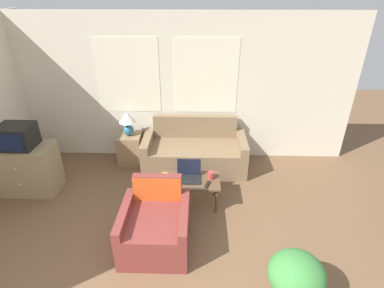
{
  "coord_description": "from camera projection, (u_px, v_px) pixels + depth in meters",
  "views": [
    {
      "loc": [
        0.5,
        -1.4,
        2.93
      ],
      "look_at": [
        0.38,
        2.72,
        0.75
      ],
      "focal_mm": 28.0,
      "sensor_mm": 36.0,
      "label": 1
    }
  ],
  "objects": [
    {
      "name": "table_lamp",
      "position": [
        128.0,
        121.0,
        5.26
      ],
      "size": [
        0.29,
        0.29,
        0.45
      ],
      "color": "teal",
      "rests_on": "side_table"
    },
    {
      "name": "side_table",
      "position": [
        131.0,
        148.0,
        5.52
      ],
      "size": [
        0.42,
        0.42,
        0.55
      ],
      "color": "#937551",
      "rests_on": "ground_plane"
    },
    {
      "name": "television",
      "position": [
        17.0,
        136.0,
        4.41
      ],
      "size": [
        0.49,
        0.42,
        0.35
      ],
      "color": "black",
      "rests_on": "tv_dresser"
    },
    {
      "name": "tv_dresser",
      "position": [
        27.0,
        169.0,
        4.68
      ],
      "size": [
        0.91,
        0.53,
        0.79
      ],
      "color": "#998460",
      "rests_on": "ground_plane"
    },
    {
      "name": "armchair",
      "position": [
        156.0,
        227.0,
        3.73
      ],
      "size": [
        0.82,
        0.85,
        0.82
      ],
      "color": "brown",
      "rests_on": "ground_plane"
    },
    {
      "name": "tv_remote",
      "position": [
        207.0,
        184.0,
        4.26
      ],
      "size": [
        0.09,
        0.16,
        0.02
      ],
      "color": "black",
      "rests_on": "coffee_table"
    },
    {
      "name": "cup_yellow",
      "position": [
        165.0,
        177.0,
        4.35
      ],
      "size": [
        0.1,
        0.1,
        0.1
      ],
      "color": "gold",
      "rests_on": "coffee_table"
    },
    {
      "name": "wall_back",
      "position": [
        172.0,
        90.0,
        5.3
      ],
      "size": [
        6.41,
        0.06,
        2.6
      ],
      "color": "silver",
      "rests_on": "ground_plane"
    },
    {
      "name": "coffee_table",
      "position": [
        189.0,
        183.0,
        4.4
      ],
      "size": [
        0.9,
        0.49,
        0.42
      ],
      "color": "brown",
      "rests_on": "ground_plane"
    },
    {
      "name": "couch",
      "position": [
        195.0,
        153.0,
        5.38
      ],
      "size": [
        1.79,
        0.84,
        0.87
      ],
      "color": "#846B4C",
      "rests_on": "ground_plane"
    },
    {
      "name": "potted_plant",
      "position": [
        295.0,
        279.0,
        2.91
      ],
      "size": [
        0.56,
        0.56,
        0.68
      ],
      "color": "#BCB2A3",
      "rests_on": "ground_plane"
    },
    {
      "name": "laptop",
      "position": [
        189.0,
        175.0,
        4.39
      ],
      "size": [
        0.35,
        0.3,
        0.25
      ],
      "color": "black",
      "rests_on": "coffee_table"
    },
    {
      "name": "cup_navy",
      "position": [
        211.0,
        175.0,
        4.38
      ],
      "size": [
        0.1,
        0.1,
        0.11
      ],
      "color": "#B23D38",
      "rests_on": "coffee_table"
    }
  ]
}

